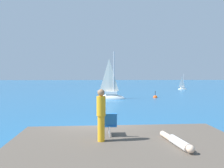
{
  "coord_description": "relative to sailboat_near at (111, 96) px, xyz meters",
  "views": [
    {
      "loc": [
        0.36,
        -9.94,
        3.2
      ],
      "look_at": [
        1.04,
        12.54,
        1.98
      ],
      "focal_mm": 34.81,
      "sensor_mm": 36.0,
      "label": 1
    }
  ],
  "objects": [
    {
      "name": "ground_plane",
      "position": [
        -1.05,
        -16.0,
        -0.34
      ],
      "size": [
        160.0,
        160.0,
        0.0
      ],
      "primitive_type": "plane",
      "color": "#236093"
    },
    {
      "name": "sailboat_far",
      "position": [
        13.67,
        13.94,
        -0.17
      ],
      "size": [
        1.71,
        0.64,
        3.15
      ],
      "rotation": [
        0.0,
        0.0,
        0.05
      ],
      "color": "white",
      "rests_on": "ground"
    },
    {
      "name": "person_sunbather",
      "position": [
        1.4,
        -19.78,
        0.84
      ],
      "size": [
        0.51,
        1.75,
        0.25
      ],
      "rotation": [
        0.0,
        0.0,
        1.76
      ],
      "color": "white",
      "rests_on": "shore_ledge"
    },
    {
      "name": "shore_ledge",
      "position": [
        -0.03,
        -19.47,
        0.19
      ],
      "size": [
        7.42,
        4.69,
        1.06
      ],
      "primitive_type": "cube",
      "rotation": [
        0.0,
        0.0,
        0.04
      ],
      "color": "brown",
      "rests_on": "ground"
    },
    {
      "name": "marker_buoy",
      "position": [
        5.61,
        1.16,
        -0.33
      ],
      "size": [
        0.56,
        0.56,
        1.13
      ],
      "color": "#EA5114",
      "rests_on": "ground"
    },
    {
      "name": "boulder_seaward",
      "position": [
        2.9,
        -17.51,
        -0.34
      ],
      "size": [
        1.18,
        1.35,
        0.81
      ],
      "primitive_type": "cube",
      "rotation": [
        -0.11,
        -0.17,
        1.98
      ],
      "color": "#4A473A",
      "rests_on": "ground"
    },
    {
      "name": "boulder_inland",
      "position": [
        -1.41,
        -17.07,
        -0.34
      ],
      "size": [
        1.05,
        0.86,
        0.65
      ],
      "primitive_type": "cube",
      "rotation": [
        0.07,
        0.05,
        0.03
      ],
      "color": "brown",
      "rests_on": "ground"
    },
    {
      "name": "beach_chair",
      "position": [
        -0.55,
        -18.77,
        1.16
      ],
      "size": [
        0.5,
        0.61,
        0.8
      ],
      "rotation": [
        0.0,
        0.0,
        1.6
      ],
      "color": "blue",
      "rests_on": "shore_ledge"
    },
    {
      "name": "person_standing",
      "position": [
        -0.82,
        -19.3,
        1.59
      ],
      "size": [
        0.28,
        0.28,
        1.62
      ],
      "rotation": [
        0.0,
        0.0,
        5.1
      ],
      "color": "gold",
      "rests_on": "shore_ledge"
    },
    {
      "name": "sailboat_near",
      "position": [
        0.0,
        0.0,
        0.0
      ],
      "size": [
        3.41,
        1.48,
        6.22
      ],
      "rotation": [
        0.0,
        0.0,
        6.17
      ],
      "color": "white",
      "rests_on": "ground"
    }
  ]
}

